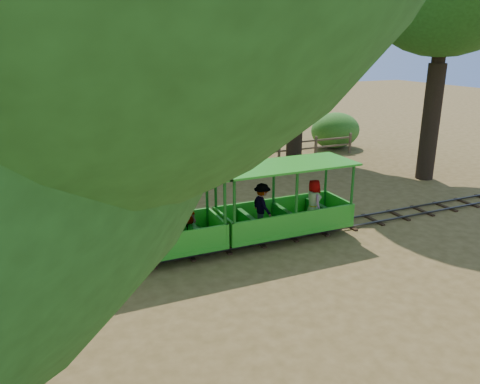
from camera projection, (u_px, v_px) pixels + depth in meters
name	position (u px, v px, depth m)	size (l,w,h in m)	color
ground	(257.00, 242.00, 12.98)	(90.00, 90.00, 0.00)	olive
track	(257.00, 239.00, 12.96)	(22.00, 1.00, 0.10)	#3F3D3A
carriage_front	(149.00, 232.00, 11.55)	(3.91, 1.60, 2.03)	green
carriage_rear	(284.00, 209.00, 13.01)	(3.91, 1.60, 2.03)	green
oak_ne	(297.00, 5.00, 19.62)	(8.38, 7.37, 9.80)	#2D2116
fence	(175.00, 159.00, 19.78)	(18.10, 0.10, 1.00)	brown
shrub_west	(41.00, 161.00, 18.87)	(2.10, 1.62, 1.46)	#2D6B1E
shrub_mid_w	(179.00, 141.00, 20.98)	(3.00, 2.31, 2.08)	#2D6B1E
shrub_mid_e	(211.00, 144.00, 21.65)	(2.25, 1.73, 1.55)	#2D6B1E
shrub_east	(335.00, 130.00, 24.26)	(2.67, 2.05, 1.85)	#2D6B1E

